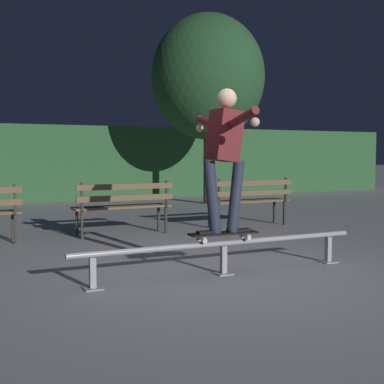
% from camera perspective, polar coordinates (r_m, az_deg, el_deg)
% --- Properties ---
extents(ground_plane, '(90.00, 90.00, 0.00)m').
position_cam_1_polar(ground_plane, '(5.72, 3.63, -9.07)').
color(ground_plane, '#99999E').
extents(hedge_backdrop, '(24.00, 1.20, 2.13)m').
position_cam_1_polar(hedge_backdrop, '(15.48, -15.50, 3.13)').
color(hedge_backdrop, '#2D5B33').
rests_on(hedge_backdrop, ground).
extents(grind_rail, '(3.43, 0.18, 0.37)m').
position_cam_1_polar(grind_rail, '(5.69, 3.49, -6.25)').
color(grind_rail, '#9E9EA3').
rests_on(grind_rail, ground).
extents(skateboard, '(0.79, 0.24, 0.09)m').
position_cam_1_polar(skateboard, '(5.67, 3.53, -4.62)').
color(skateboard, black).
rests_on(skateboard, grind_rail).
extents(skateboarder, '(0.62, 1.41, 1.56)m').
position_cam_1_polar(skateboarder, '(5.60, 3.60, 4.89)').
color(skateboarder, black).
rests_on(skateboarder, skateboard).
extents(park_bench_left_center, '(1.60, 0.43, 0.88)m').
position_cam_1_polar(park_bench_left_center, '(8.40, -7.53, -1.15)').
color(park_bench_left_center, '#282623').
rests_on(park_bench_left_center, ground).
extents(park_bench_right_center, '(1.60, 0.43, 0.88)m').
position_cam_1_polar(park_bench_right_center, '(9.41, 6.41, -0.56)').
color(park_bench_right_center, '#282623').
rests_on(park_bench_right_center, ground).
extents(tree_far_right, '(2.96, 2.96, 4.95)m').
position_cam_1_polar(tree_far_right, '(13.84, 1.76, 12.51)').
color(tree_far_right, '#3D2D23').
rests_on(tree_far_right, ground).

